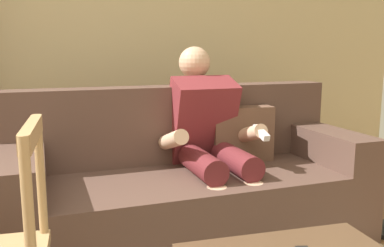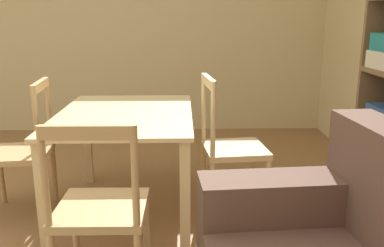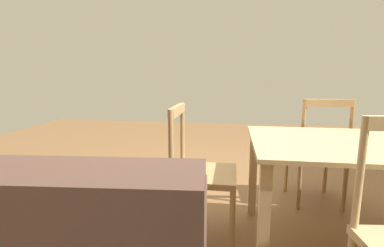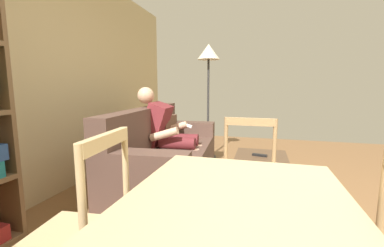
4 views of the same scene
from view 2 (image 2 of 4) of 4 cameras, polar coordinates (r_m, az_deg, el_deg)
name	(u,v)px [view 2 (image 2 of 4)]	position (r m, az deg, el deg)	size (l,w,h in m)	color
wall_side	(106,21)	(5.13, -11.68, 13.64)	(0.12, 5.28, 2.62)	#C8B586
dining_table	(126,128)	(2.87, -9.08, -0.65)	(1.24, 0.90, 0.73)	#D1B27F
dining_chair_near_wall	(230,148)	(2.90, 5.26, -3.41)	(0.46, 0.46, 0.98)	#D1B27F
dining_chair_facing_couch	(100,212)	(2.05, -12.45, -11.77)	(0.42, 0.42, 0.94)	tan
dining_chair_by_doorway	(22,152)	(3.10, -22.26, -3.64)	(0.46, 0.46, 0.95)	tan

